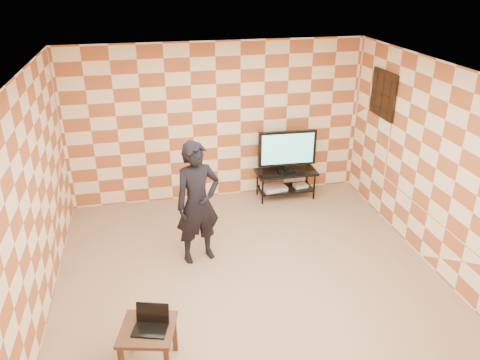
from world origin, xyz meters
name	(u,v)px	position (x,y,z in m)	size (l,w,h in m)	color
floor	(249,277)	(0.00, 0.00, 0.00)	(5.00, 5.00, 0.00)	tan
wall_back	(217,123)	(0.00, 2.50, 1.35)	(5.00, 0.02, 2.70)	#FEE6BE
wall_front	(327,328)	(0.00, -2.50, 1.35)	(5.00, 0.02, 2.70)	#FEE6BE
wall_left	(31,205)	(-2.50, 0.00, 1.35)	(0.02, 5.00, 2.70)	#FEE6BE
wall_right	(436,169)	(2.50, 0.00, 1.35)	(0.02, 5.00, 2.70)	#FEE6BE
ceiling	(251,74)	(0.00, 0.00, 2.70)	(5.00, 5.00, 0.02)	white
wall_art	(383,94)	(2.47, 1.55, 1.95)	(0.04, 0.72, 0.72)	black
tv_stand	(286,178)	(1.15, 2.18, 0.37)	(1.06, 0.48, 0.50)	black
tv	(287,149)	(1.15, 2.17, 0.91)	(1.01, 0.20, 0.73)	black
dvd_player	(274,188)	(0.94, 2.15, 0.21)	(0.41, 0.29, 0.07)	silver
game_console	(300,185)	(1.43, 2.16, 0.20)	(0.24, 0.17, 0.05)	silver
side_table	(148,335)	(-1.33, -1.26, 0.41)	(0.64, 0.64, 0.50)	#361F14
laptop	(151,323)	(-1.29, -1.26, 0.55)	(0.40, 0.35, 0.22)	black
person	(198,203)	(-0.58, 0.59, 0.87)	(0.63, 0.41, 1.73)	black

